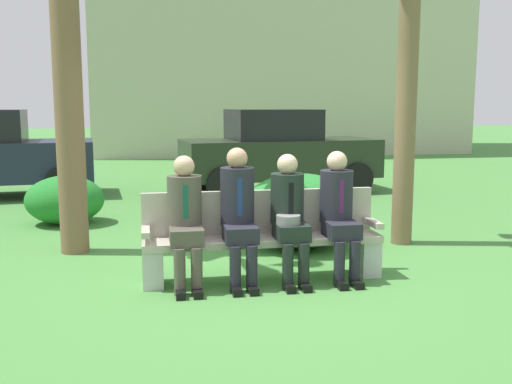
{
  "coord_description": "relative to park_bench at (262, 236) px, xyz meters",
  "views": [
    {
      "loc": [
        -1.22,
        -5.86,
        1.79
      ],
      "look_at": [
        -0.08,
        0.29,
        0.85
      ],
      "focal_mm": 41.38,
      "sensor_mm": 36.0,
      "label": 1
    }
  ],
  "objects": [
    {
      "name": "seated_man_rightmost",
      "position": [
        0.78,
        -0.13,
        0.29
      ],
      "size": [
        0.34,
        0.72,
        1.31
      ],
      "color": "#23232D",
      "rests_on": "ground"
    },
    {
      "name": "ground_plane",
      "position": [
        0.08,
        0.05,
        -0.44
      ],
      "size": [
        80.0,
        80.0,
        0.0
      ],
      "primitive_type": "plane",
      "color": "#48863D"
    },
    {
      "name": "park_bench",
      "position": [
        0.0,
        0.0,
        0.0
      ],
      "size": [
        2.43,
        0.44,
        0.9
      ],
      "color": "#B7AD9E",
      "rests_on": "ground"
    },
    {
      "name": "seated_man_centerleft",
      "position": [
        -0.26,
        -0.12,
        0.32
      ],
      "size": [
        0.34,
        0.72,
        1.36
      ],
      "color": "#23232D",
      "rests_on": "ground"
    },
    {
      "name": "parked_car_far",
      "position": [
        1.47,
        5.82,
        0.4
      ],
      "size": [
        4.05,
        2.06,
        1.68
      ],
      "color": "#232D1E",
      "rests_on": "ground"
    },
    {
      "name": "seated_man_centerright",
      "position": [
        0.25,
        -0.14,
        0.28
      ],
      "size": [
        0.34,
        0.72,
        1.29
      ],
      "color": "#1E2823",
      "rests_on": "ground"
    },
    {
      "name": "shrub_mid_lawn",
      "position": [
        0.73,
        1.24,
        0.03
      ],
      "size": [
        1.49,
        1.36,
        0.93
      ],
      "primitive_type": "ellipsoid",
      "color": "#25762C",
      "rests_on": "ground"
    },
    {
      "name": "seated_man_leftmost",
      "position": [
        -0.79,
        -0.13,
        0.28
      ],
      "size": [
        0.34,
        0.72,
        1.29
      ],
      "color": "#4C473D",
      "rests_on": "ground"
    },
    {
      "name": "shrub_near_bench",
      "position": [
        -2.38,
        3.28,
        -0.08
      ],
      "size": [
        1.16,
        1.06,
        0.72
      ],
      "primitive_type": "ellipsoid",
      "color": "#237A29",
      "rests_on": "ground"
    }
  ]
}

